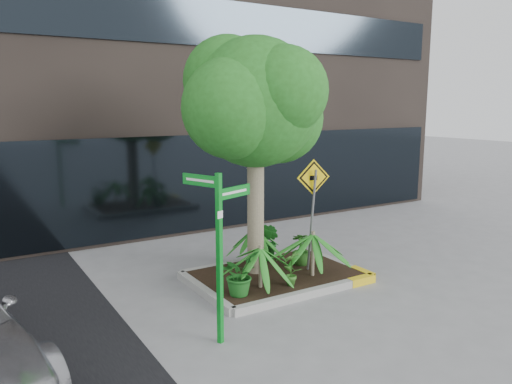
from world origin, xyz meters
TOP-DOWN VIEW (x-y plane):
  - ground at (0.00, 0.00)m, footprint 80.00×80.00m
  - planter at (0.23, 0.27)m, footprint 3.35×2.36m
  - tree at (-0.11, 0.60)m, footprint 3.22×2.86m
  - palm_front at (0.73, -0.21)m, footprint 1.02×1.02m
  - palm_left at (-0.49, -0.21)m, footprint 0.91×0.91m
  - palm_back at (0.22, 1.15)m, footprint 0.88×0.88m
  - shrub_a at (-1.01, -0.32)m, footprint 0.95×0.95m
  - shrub_b at (0.95, 0.45)m, footprint 0.54×0.54m
  - shrub_c at (0.05, -0.45)m, footprint 0.42×0.42m
  - shrub_d at (0.53, 1.04)m, footprint 0.50×0.50m
  - street_sign_post at (-1.97, -1.44)m, footprint 0.92×0.72m
  - cattle_sign at (0.85, -0.03)m, footprint 0.70×0.32m

SIDE VIEW (x-z plane):
  - ground at x=0.00m, z-range 0.00..0.00m
  - planter at x=0.23m, z-range 0.03..0.18m
  - shrub_c at x=0.05m, z-range 0.15..0.83m
  - shrub_b at x=0.95m, z-range 0.15..0.84m
  - shrub_a at x=-1.01m, z-range 0.15..0.92m
  - shrub_d at x=0.53m, z-range 0.15..0.99m
  - palm_back at x=0.22m, z-range 0.39..1.37m
  - palm_left at x=-0.49m, z-range 0.40..1.41m
  - palm_front at x=0.73m, z-range 0.43..1.56m
  - street_sign_post at x=-1.97m, z-range 0.30..2.85m
  - cattle_sign at x=0.85m, z-range 0.56..2.85m
  - tree at x=-0.11m, z-range 1.11..5.95m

